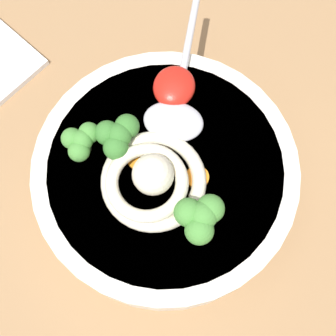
{
  "coord_description": "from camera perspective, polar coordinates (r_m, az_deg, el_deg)",
  "views": [
    {
      "loc": [
        10.66,
        -0.27,
        51.87
      ],
      "look_at": [
        -3.65,
        -3.99,
        9.81
      ],
      "focal_mm": 49.05,
      "sensor_mm": 36.0,
      "label": 1
    }
  ],
  "objects": [
    {
      "name": "carrot_slice_beside_noodles",
      "position": [
        0.45,
        -3.12,
        1.39
      ],
      "size": [
        2.9,
        2.9,
        0.42
      ],
      "primitive_type": "cylinder",
      "color": "orange",
      "rests_on": "soup_bowl"
    },
    {
      "name": "chili_sauce_dollop",
      "position": [
        0.47,
        1.09,
        10.0
      ],
      "size": [
        4.73,
        4.25,
        2.13
      ],
      "primitive_type": "ellipsoid",
      "color": "red",
      "rests_on": "soup_bowl"
    },
    {
      "name": "carrot_slice_extra_a",
      "position": [
        0.44,
        3.99,
        -1.28
      ],
      "size": [
        2.26,
        2.26,
        0.6
      ],
      "primitive_type": "cylinder",
      "color": "orange",
      "rests_on": "soup_bowl"
    },
    {
      "name": "noodle_pile",
      "position": [
        0.43,
        -1.7,
        -1.54
      ],
      "size": [
        11.07,
        10.85,
        4.45
      ],
      "color": "beige",
      "rests_on": "soup_bowl"
    },
    {
      "name": "broccoli_floret_front",
      "position": [
        0.43,
        -5.96,
        3.93
      ],
      "size": [
        4.7,
        4.04,
        3.72
      ],
      "color": "#7A9E60",
      "rests_on": "soup_bowl"
    },
    {
      "name": "table_slab",
      "position": [
        0.51,
        3.31,
        -7.84
      ],
      "size": [
        113.63,
        113.63,
        3.08
      ],
      "primitive_type": "cube",
      "color": "#936D47",
      "rests_on": "ground"
    },
    {
      "name": "broccoli_floret_rear",
      "position": [
        0.44,
        -10.47,
        3.25
      ],
      "size": [
        4.06,
        3.49,
        3.21
      ],
      "color": "#7A9E60",
      "rests_on": "soup_bowl"
    },
    {
      "name": "broccoli_floret_near_spoon",
      "position": [
        0.41,
        4.43,
        -6.04
      ],
      "size": [
        5.14,
        4.42,
        4.06
      ],
      "color": "#7A9E60",
      "rests_on": "soup_bowl"
    },
    {
      "name": "soup_bowl",
      "position": [
        0.48,
        0.0,
        -1.3
      ],
      "size": [
        26.33,
        26.33,
        6.73
      ],
      "color": "silver",
      "rests_on": "table_slab"
    },
    {
      "name": "soup_spoon",
      "position": [
        0.46,
        1.3,
        7.26
      ],
      "size": [
        17.42,
        6.33,
        1.6
      ],
      "rotation": [
        0.0,
        0.0,
        3.22
      ],
      "color": "#B7B7BC",
      "rests_on": "soup_bowl"
    }
  ]
}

